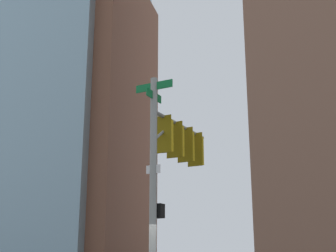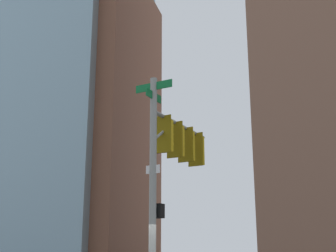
# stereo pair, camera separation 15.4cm
# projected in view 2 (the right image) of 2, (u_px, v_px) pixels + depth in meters

# --- Properties ---
(signal_pole_assembly) EXTENTS (1.55, 3.87, 6.83)m
(signal_pole_assembly) POSITION_uv_depth(u_px,v_px,m) (174.00, 156.00, 15.16)
(signal_pole_assembly) COLOR gray
(signal_pole_assembly) RESTS_ON ground_plane
(building_brick_midblock) EXTENTS (19.42, 18.41, 37.27)m
(building_brick_midblock) POSITION_uv_depth(u_px,v_px,m) (68.00, 123.00, 61.19)
(building_brick_midblock) COLOR brown
(building_brick_midblock) RESTS_ON ground_plane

